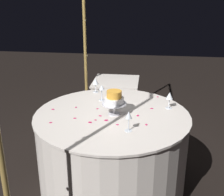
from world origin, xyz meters
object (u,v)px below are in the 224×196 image
(main_table, at_px, (112,152))
(wine_glass_2, at_px, (169,96))
(decorative_arch, at_px, (55,20))
(wine_glass_1, at_px, (95,82))
(wine_glass_0, at_px, (129,116))
(side_table, at_px, (116,108))
(wine_glass_4, at_px, (114,92))
(wine_glass_3, at_px, (102,89))
(tiered_cake, at_px, (114,99))

(main_table, xyz_separation_m, wine_glass_2, (0.20, -0.51, 0.51))
(decorative_arch, xyz_separation_m, wine_glass_1, (0.56, -0.22, -0.70))
(wine_glass_0, bearing_deg, main_table, 29.01)
(side_table, bearing_deg, wine_glass_1, 163.75)
(wine_glass_2, relative_size, wine_glass_4, 0.95)
(wine_glass_0, bearing_deg, side_table, 10.55)
(main_table, xyz_separation_m, wine_glass_3, (0.33, 0.14, 0.52))
(wine_glass_3, bearing_deg, tiered_cake, -153.15)
(tiered_cake, relative_size, wine_glass_4, 1.31)
(wine_glass_1, distance_m, wine_glass_4, 0.39)
(decorative_arch, distance_m, wine_glass_4, 0.87)
(decorative_arch, height_order, wine_glass_1, decorative_arch)
(wine_glass_1, relative_size, wine_glass_2, 0.98)
(wine_glass_0, distance_m, wine_glass_1, 0.97)
(side_table, xyz_separation_m, wine_glass_3, (-0.78, 0.05, 0.54))
(tiered_cake, bearing_deg, decorative_arch, 90.36)
(decorative_arch, distance_m, wine_glass_2, 1.22)
(tiered_cake, relative_size, wine_glass_1, 1.41)
(tiered_cake, distance_m, wine_glass_0, 0.35)
(wine_glass_2, bearing_deg, decorative_arch, 101.72)
(tiered_cake, xyz_separation_m, wine_glass_4, (0.25, 0.03, -0.02))
(main_table, relative_size, wine_glass_2, 8.73)
(wine_glass_4, bearing_deg, wine_glass_2, -95.69)
(main_table, height_order, tiered_cake, tiered_cake)
(decorative_arch, bearing_deg, wine_glass_4, -60.99)
(wine_glass_3, bearing_deg, wine_glass_2, -100.61)
(tiered_cake, bearing_deg, side_table, 5.79)
(wine_glass_2, height_order, wine_glass_4, wine_glass_4)
(wine_glass_3, distance_m, wine_glass_4, 0.15)
(wine_glass_4, bearing_deg, main_table, -177.72)
(side_table, height_order, tiered_cake, tiered_cake)
(decorative_arch, relative_size, tiered_cake, 11.11)
(wine_glass_0, relative_size, wine_glass_4, 1.00)
(decorative_arch, bearing_deg, side_table, -19.01)
(side_table, height_order, wine_glass_2, wine_glass_2)
(wine_glass_3, bearing_deg, wine_glass_4, -117.82)
(wine_glass_1, bearing_deg, wine_glass_4, -141.69)
(wine_glass_0, height_order, wine_glass_4, same)
(main_table, bearing_deg, decorative_arch, 90.13)
(decorative_arch, relative_size, wine_glass_3, 15.02)
(side_table, height_order, wine_glass_4, wine_glass_4)
(main_table, bearing_deg, wine_glass_1, 24.12)
(side_table, distance_m, wine_glass_0, 1.53)
(side_table, xyz_separation_m, wine_glass_1, (-0.54, 0.16, 0.53))
(decorative_arch, relative_size, wine_glass_4, 14.56)
(main_table, distance_m, tiered_cake, 0.54)
(wine_glass_0, bearing_deg, tiered_cake, 26.02)
(tiered_cake, xyz_separation_m, wine_glass_3, (0.32, 0.16, -0.02))
(main_table, bearing_deg, wine_glass_0, -150.99)
(tiered_cake, distance_m, wine_glass_2, 0.53)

